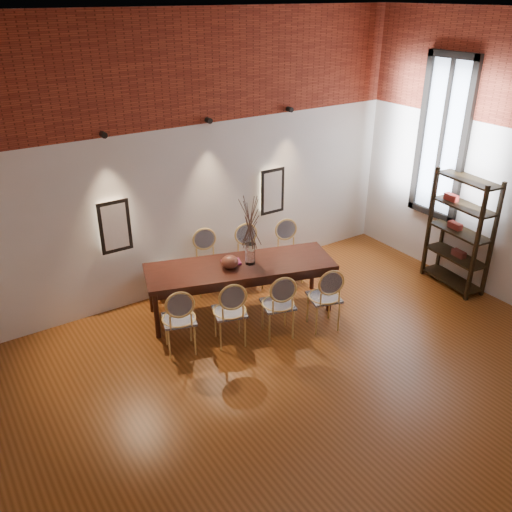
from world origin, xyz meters
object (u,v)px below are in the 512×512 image
chair_far_d (290,253)px  shelving_rack (460,232)px  chair_far_a (164,269)px  chair_far_b (208,264)px  chair_near_d (324,297)px  chair_near_c (278,304)px  bowl (230,262)px  chair_far_c (250,258)px  book (231,262)px  chair_near_a (179,319)px  chair_near_b (230,311)px  vase (250,254)px  dining_table (241,288)px

chair_far_d → shelving_rack: bearing=160.7°
chair_far_a → shelving_rack: (3.93, -2.10, 0.43)m
chair_far_b → chair_near_d: bearing=133.0°
chair_near_c → chair_far_b: same height
bowl → chair_far_c: bearing=39.9°
chair_far_b → book: bearing=109.2°
chair_near_a → chair_near_b: 0.65m
chair_near_d → chair_far_a: bearing=144.5°
book → chair_far_c: bearing=37.6°
chair_far_a → chair_far_b: same height
chair_far_a → chair_near_c: bearing=133.0°
chair_near_c → vase: bearing=104.6°
bowl → shelving_rack: shelving_rack is taller
chair_far_c → bowl: bearing=57.1°
chair_near_d → chair_far_b: same height
chair_far_c → shelving_rack: 3.21m
chair_near_c → chair_far_c: size_ratio=1.00×
chair_near_a → chair_far_b: size_ratio=1.00×
chair_near_a → chair_near_d: (1.87, -0.58, 0.00)m
dining_table → chair_near_c: bearing=-65.0°
chair_near_c → book: chair_near_c is taller
bowl → chair_near_c: bearing=-70.6°
bowl → chair_far_a: bearing=120.4°
dining_table → book: book is taller
chair_near_d → bowl: bearing=150.3°
chair_near_c → chair_far_d: size_ratio=1.00×
chair_near_b → chair_far_b: 1.40m
chair_near_c → book: size_ratio=3.62×
chair_near_b → chair_near_c: bearing=0.0°
chair_near_c → vase: size_ratio=3.13×
chair_far_a → chair_far_d: 1.96m
chair_far_b → chair_far_d: size_ratio=1.00×
book → vase: bearing=-34.6°
chair_near_a → chair_far_c: same height
chair_near_b → chair_far_d: same height
chair_near_d → chair_far_c: same height
chair_far_b → bowl: size_ratio=3.92×
chair_far_c → book: chair_far_c is taller
chair_far_a → chair_near_b: bearing=115.0°
chair_near_b → chair_far_b: same height
chair_near_b → chair_far_a: same height
chair_far_a → chair_far_c: 1.31m
dining_table → vase: vase is taller
chair_near_a → bowl: chair_near_a is taller
book → chair_near_b: bearing=-122.8°
chair_far_c → chair_far_d: (0.62, -0.19, 0.00)m
dining_table → chair_near_d: (0.73, -0.96, 0.09)m
chair_near_a → chair_near_d: size_ratio=1.00×
bowl → chair_far_b: bearing=85.5°
chair_near_c → shelving_rack: size_ratio=0.52×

